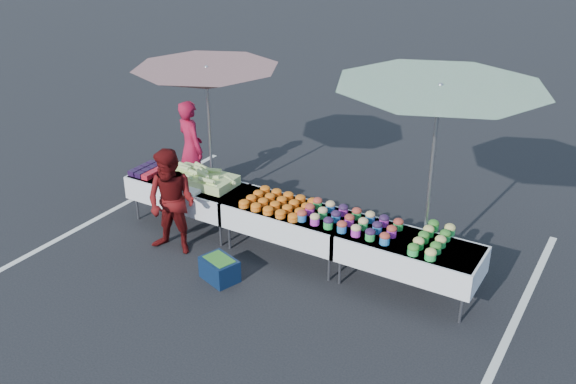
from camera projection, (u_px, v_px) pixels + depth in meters
The scene contains 17 objects.
ground at pixel (288, 254), 9.27m from camera, with size 80.00×80.00×0.00m, color black.
stripe_left at pixel (125, 203), 10.76m from camera, with size 0.10×5.00×0.00m, color silver.
stripe_right at pixel (513, 325), 7.78m from camera, with size 0.10×5.00×0.00m, color silver.
table_left at pixel (188, 191), 9.86m from camera, with size 1.86×0.81×0.75m.
table_center at pixel (288, 219), 9.02m from camera, with size 1.86×0.81×0.75m.
table_right at pixel (409, 253), 8.18m from camera, with size 1.86×0.81×0.75m.
berry_punnets at pixel (149, 170), 10.06m from camera, with size 0.40×0.54×0.08m.
corn_pile at pixel (201, 178), 9.67m from camera, with size 1.16×0.57×0.26m.
plastic_bags at pixel (190, 191), 9.41m from camera, with size 0.30×0.25×0.05m, color white.
carrot_bowls at pixel (278, 203), 8.99m from camera, with size 0.95×0.69×0.11m.
potato_cups at pixel (349, 219), 8.47m from camera, with size 1.34×0.58×0.16m.
bean_baskets at pixel (432, 239), 8.02m from camera, with size 0.36×0.86×0.15m.
vendor at pixel (191, 148), 10.79m from camera, with size 0.60×0.40×1.66m, color #A11232.
customer at pixel (172, 202), 9.04m from camera, with size 0.76×0.59×1.56m, color #570D0D.
umbrella_left at pixel (207, 79), 9.89m from camera, with size 2.38×2.38×2.34m.
umbrella_right at pixel (439, 103), 7.77m from camera, with size 2.66×2.66×2.69m.
storage_bin at pixel (220, 269), 8.62m from camera, with size 0.58×0.49×0.32m.
Camera 1 is at (4.12, -6.84, 4.80)m, focal length 40.00 mm.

